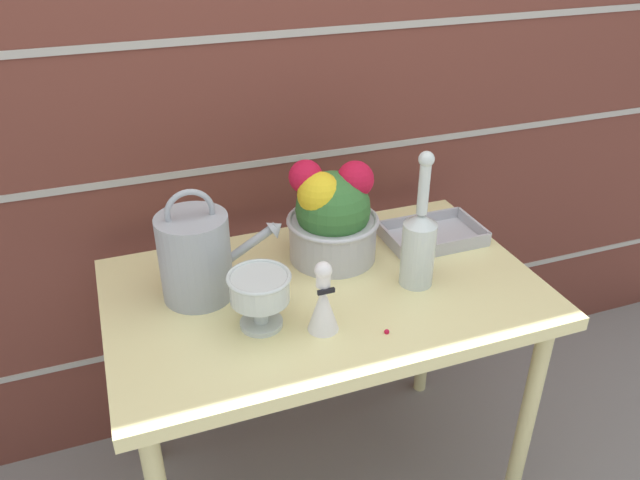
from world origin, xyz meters
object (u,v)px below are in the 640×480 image
flower_planter (332,215)px  glass_decanter (419,243)px  figurine_vase (323,303)px  crystal_pedestal_bowl (260,291)px  watering_can (196,256)px  wire_tray (433,236)px

flower_planter → glass_decanter: 0.25m
figurine_vase → glass_decanter: bearing=18.6°
crystal_pedestal_bowl → glass_decanter: bearing=4.9°
watering_can → flower_planter: (0.37, 0.06, 0.01)m
crystal_pedestal_bowl → flower_planter: flower_planter is taller
flower_planter → watering_can: bearing=-171.4°
watering_can → crystal_pedestal_bowl: bearing=-57.8°
figurine_vase → crystal_pedestal_bowl: bearing=154.7°
glass_decanter → wire_tray: bearing=50.2°
watering_can → wire_tray: size_ratio=1.16×
figurine_vase → flower_planter: bearing=65.5°
watering_can → flower_planter: watering_can is taller
watering_can → figurine_vase: bearing=-44.4°
wire_tray → crystal_pedestal_bowl: bearing=-159.2°
glass_decanter → wire_tray: size_ratio=1.31×
watering_can → glass_decanter: glass_decanter is taller
flower_planter → wire_tray: 0.33m
crystal_pedestal_bowl → wire_tray: size_ratio=0.53×
flower_planter → figurine_vase: (-0.13, -0.29, -0.05)m
wire_tray → glass_decanter: bearing=-129.8°
watering_can → wire_tray: (0.68, 0.04, -0.10)m
wire_tray → flower_planter: bearing=177.7°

